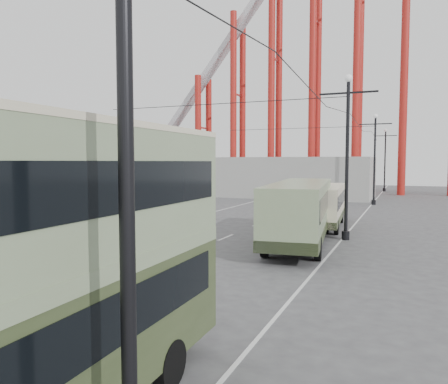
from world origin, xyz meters
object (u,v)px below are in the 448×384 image
at_px(single_decker_green, 300,209).
at_px(pedestrian, 183,263).
at_px(single_decker_cream, 324,204).
at_px(double_decker_bus, 14,270).

distance_m(single_decker_green, pedestrian, 9.83).
xyz_separation_m(single_decker_green, single_decker_cream, (0.13, 6.48, -0.29)).
bearing_deg(double_decker_bus, single_decker_green, 88.87).
bearing_deg(double_decker_bus, single_decker_cream, 88.52).
bearing_deg(double_decker_bus, pedestrian, 101.99).
height_order(single_decker_green, single_decker_cream, single_decker_green).
xyz_separation_m(double_decker_bus, pedestrian, (-2.18, 9.23, -2.09)).
relative_size(single_decker_green, pedestrian, 7.63).
bearing_deg(single_decker_cream, pedestrian, -102.80).
distance_m(single_decker_green, single_decker_cream, 6.49).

